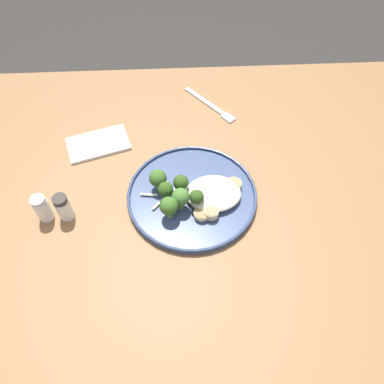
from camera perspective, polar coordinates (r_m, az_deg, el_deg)
ground at (r=1.47m, az=-2.31°, el=-18.35°), size 6.00×6.00×0.00m
wooden_dining_table at (r=0.87m, az=-3.72°, el=-4.53°), size 1.40×1.00×0.74m
dinner_plate at (r=0.80m, az=-0.00°, el=-0.49°), size 0.29×0.29×0.02m
noodle_bed at (r=0.79m, az=3.42°, el=-0.35°), size 0.12×0.10×0.03m
seared_scallop_front_small at (r=0.76m, az=1.58°, el=-3.45°), size 0.03×0.03×0.01m
seared_scallop_rear_pale at (r=0.79m, az=3.73°, el=-0.64°), size 0.03×0.03×0.02m
seared_scallop_on_noodles at (r=0.81m, az=6.67°, el=1.24°), size 0.03×0.03×0.02m
seared_scallop_left_edge at (r=0.76m, az=3.11°, el=-3.33°), size 0.03×0.03×0.02m
broccoli_floret_rear_charred at (r=0.77m, az=-3.92°, el=0.12°), size 0.03×0.03×0.05m
broccoli_floret_split_head at (r=0.75m, az=-1.82°, el=-0.86°), size 0.04×0.04×0.06m
broccoli_floret_left_leaning at (r=0.78m, az=-1.77°, el=1.38°), size 0.03×0.03×0.05m
broccoli_floret_right_tilted at (r=0.79m, az=-5.42°, el=2.14°), size 0.04×0.04×0.05m
broccoli_floret_center_pile at (r=0.75m, az=0.74°, el=-0.85°), size 0.03×0.03×0.05m
broccoli_floret_small_sprig at (r=0.74m, az=-3.70°, el=-2.29°), size 0.04×0.04×0.06m
onion_sliver_long_sliver at (r=0.81m, az=-3.05°, el=0.52°), size 0.04×0.05×0.00m
onion_sliver_curled_piece at (r=0.79m, az=-5.11°, el=-1.65°), size 0.04×0.04×0.00m
onion_sliver_short_strip at (r=0.79m, az=-3.73°, el=-1.03°), size 0.03×0.03×0.00m
onion_sliver_pale_crescent at (r=0.80m, az=-6.87°, el=-0.42°), size 0.04×0.01×0.00m
dinner_fork at (r=1.02m, az=3.00°, el=13.56°), size 0.13×0.16×0.00m
folded_napkin at (r=0.94m, az=-14.66°, el=7.42°), size 0.17×0.13×0.01m
salt_shaker at (r=0.82m, az=-22.65°, el=-2.41°), size 0.03×0.03×0.07m
pepper_shaker at (r=0.80m, az=-19.71°, el=-2.32°), size 0.03×0.03×0.07m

